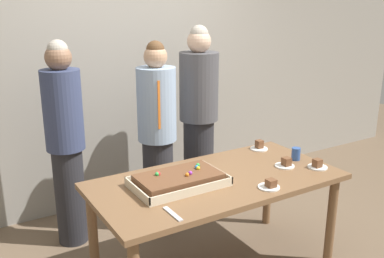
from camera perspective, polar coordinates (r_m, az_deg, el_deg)
The scene contains 12 objects.
interior_back_panel at distance 4.30m, azimuth -8.84°, elevation 10.00°, with size 8.00×0.12×3.00m, color #9E998E.
party_table at distance 3.15m, azimuth 3.30°, elevation -8.01°, with size 1.80×0.89×0.76m.
sheet_cake at distance 2.98m, azimuth -1.77°, elevation -6.78°, with size 0.64×0.39×0.11m.
plated_slice_near_left at distance 3.39m, azimuth 12.28°, elevation -4.52°, with size 0.15×0.15×0.07m.
plated_slice_near_right at distance 3.42m, azimuth 16.28°, elevation -4.62°, with size 0.15×0.15×0.07m.
plated_slice_far_left at distance 3.74m, azimuth 8.88°, elevation -2.31°, with size 0.15×0.15×0.08m.
plated_slice_far_right at distance 2.99m, azimuth 10.27°, elevation -7.34°, with size 0.15×0.15×0.06m.
drink_cup_nearest at distance 3.54m, azimuth 13.60°, elevation -3.22°, with size 0.07×0.07×0.10m, color #2D5199.
cake_server_utensil at distance 2.62m, azimuth -2.57°, elevation -11.15°, with size 0.03×0.20×0.01m, color silver.
person_serving_front at distance 4.03m, azimuth 0.89°, elevation 1.39°, with size 0.36×0.36×1.78m.
person_green_shirt_behind at distance 3.72m, azimuth -4.61°, elevation -0.83°, with size 0.33×0.33×1.67m.
person_striped_tie_right at distance 3.61m, azimuth -16.40°, elevation -1.56°, with size 0.31×0.31×1.70m.
Camera 1 is at (-1.64, -2.35, 1.98)m, focal length 40.27 mm.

